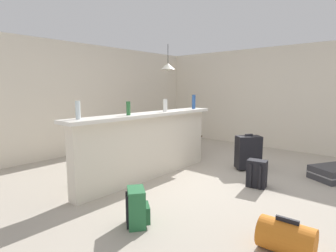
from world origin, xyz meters
name	(u,v)px	position (x,y,z in m)	size (l,w,h in m)	color
ground_plane	(199,177)	(0.00, 0.00, -0.03)	(13.00, 13.00, 0.05)	#ADA393
wall_back	(95,99)	(0.00, 3.05, 1.25)	(6.60, 0.10, 2.50)	silver
wall_right	(258,98)	(3.05, 0.30, 1.25)	(0.10, 6.00, 2.50)	silver
partition_half_wall	(148,147)	(-0.66, 0.58, 0.52)	(2.80, 0.20, 1.05)	silver
bar_countertop	(148,114)	(-0.66, 0.58, 1.07)	(2.96, 0.40, 0.05)	white
bottle_clear	(78,110)	(-1.88, 0.63, 1.22)	(0.06, 0.06, 0.24)	silver
bottle_green	(128,108)	(-1.11, 0.54, 1.20)	(0.06, 0.06, 0.21)	#2D6B38
bottle_white	(165,105)	(-0.29, 0.53, 1.20)	(0.07, 0.07, 0.21)	silver
bottle_blue	(194,102)	(0.56, 0.54, 1.23)	(0.07, 0.07, 0.27)	#284C89
dining_table	(168,124)	(1.00, 1.61, 0.65)	(1.10, 0.80, 0.74)	brown
dining_chair_near_partition	(187,133)	(1.00, 1.03, 0.52)	(0.45, 0.45, 0.93)	#4C331E
pendant_lamp	(168,66)	(1.04, 1.64, 2.00)	(0.34, 0.34, 0.62)	black
suitcase_flat_charcoal	(334,173)	(1.30, -1.80, 0.11)	(0.88, 0.77, 0.22)	#38383D
backpack_black	(257,174)	(0.14, -0.96, 0.20)	(0.28, 0.31, 0.42)	black
suitcase_upright_black	(248,152)	(0.89, -0.47, 0.33)	(0.49, 0.47, 0.67)	black
backpack_green	(137,208)	(-1.86, -0.46, 0.20)	(0.33, 0.34, 0.42)	#286B3D
duffel_bag_orange	(286,238)	(-1.31, -1.86, 0.15)	(0.33, 0.50, 0.34)	orange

